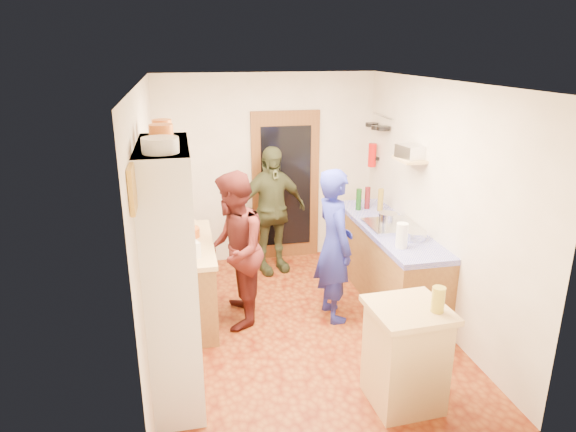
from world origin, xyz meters
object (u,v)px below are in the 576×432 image
object	(u,v)px
right_counter_base	(387,263)
person_hob	(338,246)
hutch_body	(172,274)
person_back	(272,210)
island_base	(405,358)
person_left	(237,249)

from	to	relation	value
right_counter_base	person_hob	world-z (taller)	person_hob
hutch_body	person_back	bearing A→B (deg)	61.22
island_base	person_hob	distance (m)	1.60
right_counter_base	island_base	world-z (taller)	island_base
right_counter_base	person_left	xyz separation A→B (m)	(-1.84, -0.25, 0.43)
right_counter_base	person_hob	size ratio (longest dim) A/B	1.28
hutch_body	person_back	world-z (taller)	hutch_body
hutch_body	person_left	distance (m)	1.27
island_base	person_back	distance (m)	3.02
right_counter_base	island_base	xyz separation A→B (m)	(-0.63, -1.92, 0.01)
island_base	person_back	bearing A→B (deg)	101.62
right_counter_base	person_hob	distance (m)	0.95
island_base	person_hob	size ratio (longest dim) A/B	0.50
hutch_body	person_hob	xyz separation A→B (m)	(1.75, 0.91, -0.24)
person_left	island_base	bearing A→B (deg)	43.54
right_counter_base	person_back	xyz separation A→B (m)	(-1.23, 1.01, 0.44)
person_back	right_counter_base	bearing A→B (deg)	-54.61
hutch_body	person_left	world-z (taller)	hutch_body
hutch_body	person_left	xyz separation A→B (m)	(0.66, 1.05, -0.25)
right_counter_base	island_base	size ratio (longest dim) A/B	2.56
hutch_body	person_hob	world-z (taller)	hutch_body
right_counter_base	person_back	distance (m)	1.65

